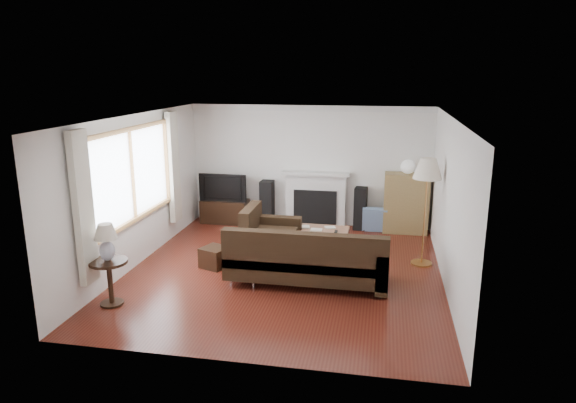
% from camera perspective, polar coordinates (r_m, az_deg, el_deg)
% --- Properties ---
extents(room, '(5.10, 5.60, 2.54)m').
position_cam_1_polar(room, '(8.08, -0.39, 0.51)').
color(room, '#551C12').
rests_on(room, ground).
extents(window, '(0.12, 2.74, 1.54)m').
position_cam_1_polar(window, '(8.63, -16.86, 2.83)').
color(window, brown).
rests_on(window, room).
extents(curtain_near, '(0.10, 0.35, 2.10)m').
position_cam_1_polar(curtain_near, '(7.36, -21.80, -0.72)').
color(curtain_near, silver).
rests_on(curtain_near, room).
extents(curtain_far, '(0.10, 0.35, 2.10)m').
position_cam_1_polar(curtain_far, '(9.98, -12.59, 3.73)').
color(curtain_far, silver).
rests_on(curtain_far, room).
extents(fireplace, '(1.40, 0.26, 1.15)m').
position_cam_1_polar(fireplace, '(10.75, 3.08, 0.30)').
color(fireplace, white).
rests_on(fireplace, room).
extents(tv_stand, '(0.99, 0.45, 0.50)m').
position_cam_1_polar(tv_stand, '(11.11, -7.00, -1.07)').
color(tv_stand, black).
rests_on(tv_stand, ground).
extents(television, '(1.02, 0.13, 0.59)m').
position_cam_1_polar(television, '(10.97, -7.09, 1.66)').
color(television, black).
rests_on(television, tv_stand).
extents(speaker_left, '(0.27, 0.32, 0.94)m').
position_cam_1_polar(speaker_left, '(10.86, -2.34, -0.12)').
color(speaker_left, black).
rests_on(speaker_left, ground).
extents(speaker_right, '(0.27, 0.31, 0.87)m').
position_cam_1_polar(speaker_right, '(10.62, 8.05, -0.77)').
color(speaker_right, black).
rests_on(speaker_right, ground).
extents(bookshelf, '(0.88, 0.42, 1.20)m').
position_cam_1_polar(bookshelf, '(10.54, 12.97, -0.18)').
color(bookshelf, olive).
rests_on(bookshelf, ground).
extents(globe_lamp, '(0.28, 0.28, 0.28)m').
position_cam_1_polar(globe_lamp, '(10.38, 13.20, 3.78)').
color(globe_lamp, white).
rests_on(globe_lamp, bookshelf).
extents(sectional_sofa, '(2.65, 1.94, 0.86)m').
position_cam_1_polar(sectional_sofa, '(7.89, 2.17, -6.10)').
color(sectional_sofa, black).
rests_on(sectional_sofa, ground).
extents(coffee_table, '(1.13, 0.63, 0.44)m').
position_cam_1_polar(coffee_table, '(9.27, 3.22, -4.32)').
color(coffee_table, '#8E5D44').
rests_on(coffee_table, ground).
extents(footstool, '(0.52, 0.52, 0.34)m').
position_cam_1_polar(footstool, '(8.67, -8.13, -6.14)').
color(footstool, black).
rests_on(footstool, ground).
extents(floor_lamp, '(0.50, 0.50, 1.81)m').
position_cam_1_polar(floor_lamp, '(8.76, 14.96, -1.20)').
color(floor_lamp, '#AF773D').
rests_on(floor_lamp, ground).
extents(side_table, '(0.52, 0.52, 0.65)m').
position_cam_1_polar(side_table, '(7.62, -19.15, -8.51)').
color(side_table, black).
rests_on(side_table, ground).
extents(table_lamp, '(0.32, 0.32, 0.52)m').
position_cam_1_polar(table_lamp, '(7.42, -19.52, -4.34)').
color(table_lamp, silver).
rests_on(table_lamp, side_table).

